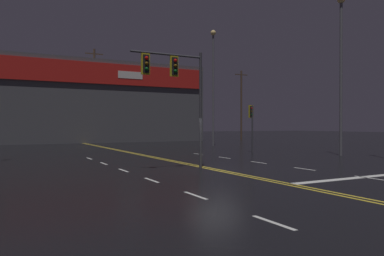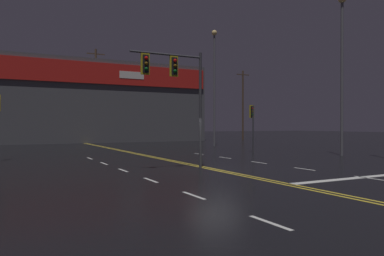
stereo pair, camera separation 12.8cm
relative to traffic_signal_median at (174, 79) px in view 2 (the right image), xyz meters
The scene contains 8 objects.
ground_plane 4.84m from the traffic_signal_median, 29.90° to the right, with size 200.00×200.00×0.00m, color black.
road_markings 5.32m from the traffic_signal_median, 37.26° to the right, with size 11.97×60.00×0.01m.
traffic_signal_median is the anchor object (origin of this frame).
traffic_signal_corner_northeast 12.79m from the traffic_signal_median, 35.98° to the left, with size 0.42×0.36×3.74m.
streetlight_median_approach 21.21m from the traffic_signal_median, 53.65° to the left, with size 0.56×0.56×12.04m.
streetlight_far_right 14.43m from the traffic_signal_median, ahead, with size 0.56×0.56×11.34m.
building_backdrop 34.00m from the traffic_signal_median, 87.07° to the left, with size 32.75×10.23×10.27m.
utility_pole_row 29.91m from the traffic_signal_median, 85.17° to the left, with size 47.87×0.26×11.53m.
Camera 2 is at (-9.34, -15.48, 2.14)m, focal length 35.00 mm.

